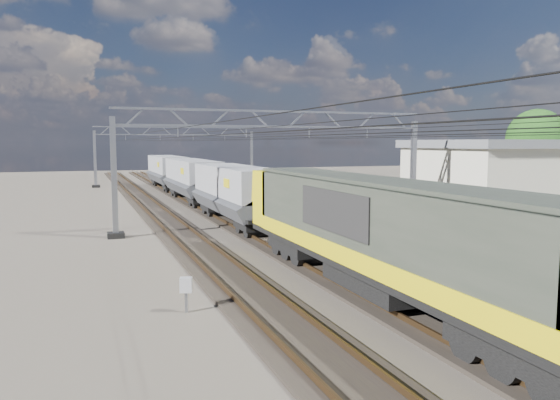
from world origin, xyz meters
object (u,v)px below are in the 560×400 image
object	(u,v)px
trackside_cabinet	(186,286)
catenary_gantry_far	(177,153)
catenary_gantry_mid	(278,164)
locomotive	(383,231)
hopper_wagon_lead	(236,190)
hopper_wagon_mid	(192,177)
hopper_wagon_third	(167,169)
tree_far	(541,141)
industrial_shed	(536,175)

from	to	relation	value
trackside_cabinet	catenary_gantry_far	bearing A→B (deg)	97.76
catenary_gantry_mid	trackside_cabinet	distance (m)	17.02
locomotive	trackside_cabinet	distance (m)	6.56
hopper_wagon_lead	hopper_wagon_mid	bearing A→B (deg)	90.00
trackside_cabinet	hopper_wagon_third	bearing A→B (deg)	99.16
tree_far	catenary_gantry_mid	bearing A→B (deg)	-162.11
catenary_gantry_mid	catenary_gantry_far	xyz separation A→B (m)	(0.00, 36.00, 0.00)
trackside_cabinet	hopper_wagon_lead	bearing A→B (deg)	86.51
tree_far	hopper_wagon_lead	bearing A→B (deg)	-166.94
hopper_wagon_mid	industrial_shed	world-z (taller)	industrial_shed
hopper_wagon_third	trackside_cabinet	size ratio (longest dim) A/B	11.88
hopper_wagon_mid	industrial_shed	xyz separation A→B (m)	(24.00, -14.49, 0.49)
catenary_gantry_far	hopper_wagon_third	size ratio (longest dim) A/B	1.53
hopper_wagon_third	industrial_shed	size ratio (longest dim) A/B	0.70
hopper_wagon_mid	trackside_cabinet	distance (m)	31.68
industrial_shed	tree_far	bearing A→B (deg)	43.12
trackside_cabinet	industrial_shed	bearing A→B (deg)	45.70
trackside_cabinet	tree_far	xyz separation A→B (m)	(38.64, 24.31, 4.54)
catenary_gantry_mid	catenary_gantry_far	distance (m)	36.00
locomotive	tree_far	distance (m)	41.09
locomotive	trackside_cabinet	xyz separation A→B (m)	(-6.32, 0.88, -1.50)
catenary_gantry_far	hopper_wagon_third	distance (m)	5.92
catenary_gantry_mid	hopper_wagon_lead	xyz separation A→B (m)	(-2.00, 2.29, -1.67)
industrial_shed	tree_far	xyz separation A→B (m)	(8.32, 7.79, 2.64)
catenary_gantry_mid	industrial_shed	size ratio (longest dim) A/B	1.07
catenary_gantry_mid	locomotive	xyz separation A→B (m)	(-2.00, -15.41, -1.58)
catenary_gantry_mid	industrial_shed	world-z (taller)	catenary_gantry_mid
catenary_gantry_far	industrial_shed	size ratio (longest dim) A/B	1.07
catenary_gantry_mid	hopper_wagon_mid	size ratio (longest dim) A/B	1.53
hopper_wagon_mid	tree_far	bearing A→B (deg)	-11.71
locomotive	industrial_shed	world-z (taller)	industrial_shed
hopper_wagon_third	trackside_cabinet	distance (m)	45.67
catenary_gantry_mid	locomotive	bearing A→B (deg)	-97.40
catenary_gantry_mid	locomotive	distance (m)	15.62
catenary_gantry_far	trackside_cabinet	distance (m)	51.30
hopper_wagon_mid	industrial_shed	bearing A→B (deg)	-31.12
hopper_wagon_lead	industrial_shed	xyz separation A→B (m)	(24.00, -0.29, 0.49)
hopper_wagon_mid	tree_far	distance (m)	33.15
locomotive	hopper_wagon_lead	distance (m)	17.70
locomotive	hopper_wagon_mid	size ratio (longest dim) A/B	1.62
catenary_gantry_far	hopper_wagon_lead	distance (m)	33.81
catenary_gantry_mid	catenary_gantry_far	world-z (taller)	same
catenary_gantry_far	hopper_wagon_lead	bearing A→B (deg)	-93.40
locomotive	catenary_gantry_mid	bearing A→B (deg)	82.60
locomotive	industrial_shed	bearing A→B (deg)	35.95
hopper_wagon_lead	tree_far	xyz separation A→B (m)	(32.32, 7.50, 3.13)
locomotive	hopper_wagon_third	size ratio (longest dim) A/B	1.62
industrial_shed	tree_far	world-z (taller)	tree_far
hopper_wagon_lead	tree_far	world-z (taller)	tree_far
catenary_gantry_mid	hopper_wagon_third	size ratio (longest dim) A/B	1.53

